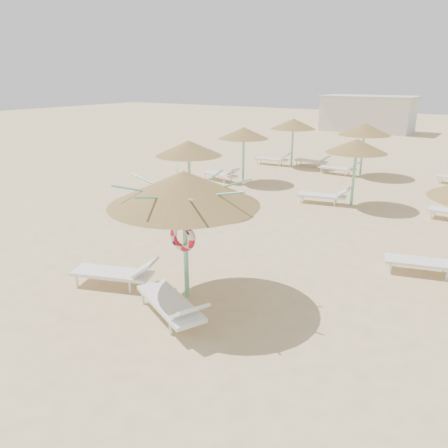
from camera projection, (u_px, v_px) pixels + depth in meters
The scene contains 6 objects.
ground at pixel (199, 293), 10.40m from camera, with size 120.00×120.00×0.00m, color #D8B684.
main_palapa at pixel (184, 189), 9.45m from camera, with size 3.34×3.34×3.00m.
lounger_main_a at pixel (118, 272), 10.66m from camera, with size 2.22×1.32×0.77m.
lounger_main_b at pixel (173, 304), 9.12m from camera, with size 2.30×1.56×0.81m.
palapa_field at pixel (407, 149), 16.49m from camera, with size 18.63×14.22×2.69m.
service_hut at pixel (368, 113), 40.78m from camera, with size 8.40×4.40×3.25m.
Camera 1 is at (5.58, -7.50, 4.90)m, focal length 35.00 mm.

